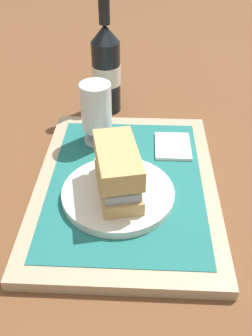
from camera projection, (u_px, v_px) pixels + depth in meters
The scene contains 8 objects.
ground_plane at pixel (126, 190), 0.69m from camera, with size 3.00×3.00×0.00m, color brown.
tray at pixel (126, 185), 0.69m from camera, with size 0.44×0.32×0.02m, color tan.
placemat at pixel (126, 181), 0.68m from camera, with size 0.38×0.27×0.00m, color #1E6B66.
plate at pixel (118, 194), 0.64m from camera, with size 0.19×0.19×0.01m, color silver.
sandwich at pixel (117, 169), 0.61m from camera, with size 0.14×0.09×0.08m.
beer_glass at pixel (96, 111), 0.74m from camera, with size 0.06×0.06×0.12m.
napkin_folded at pixel (173, 146), 0.76m from camera, with size 0.09×0.07×0.01m, color white.
beer_bottle at pixel (106, 69), 0.86m from camera, with size 0.07×0.07×0.27m.
Camera 1 is at (-0.52, -0.02, 0.46)m, focal length 40.67 mm.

